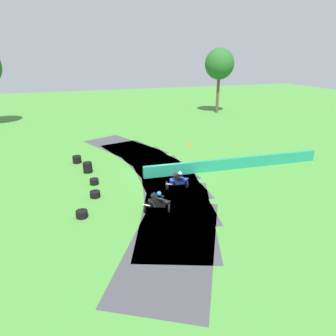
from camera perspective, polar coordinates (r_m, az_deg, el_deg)
ground_plane at (r=22.81m, az=-0.39°, el=-1.49°), size 120.00×120.00×0.00m
track_asphalt at (r=22.60m, az=-2.63°, el=-1.71°), size 9.02×26.79×0.01m
safety_barrier at (r=24.68m, az=12.45°, el=0.88°), size 14.84×1.15×0.90m
motorcycle_lead_black at (r=17.44m, az=-1.87°, el=-6.46°), size 1.67×1.19×1.42m
motorcycle_chase_blue at (r=20.37m, az=1.94°, el=-2.36°), size 1.70×0.88×1.43m
tire_stack_near at (r=17.83m, az=-15.95°, el=-8.35°), size 0.66×0.66×0.40m
tire_stack_mid_a at (r=19.98m, az=-13.59°, el=-4.83°), size 0.65×0.65×0.40m
tire_stack_mid_b at (r=21.92m, az=-13.75°, el=-2.50°), size 0.62×0.62×0.40m
tire_stack_far at (r=24.16m, az=-14.92°, el=0.10°), size 0.70×0.70×0.80m
tire_stack_extra_a at (r=26.56m, az=-16.80°, el=1.55°), size 0.71×0.71×0.60m
traffic_cone at (r=30.49m, az=4.18°, el=4.68°), size 0.28×0.28×0.44m
tree_far_left at (r=48.00m, az=9.69°, el=18.74°), size 4.32×4.32×9.50m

